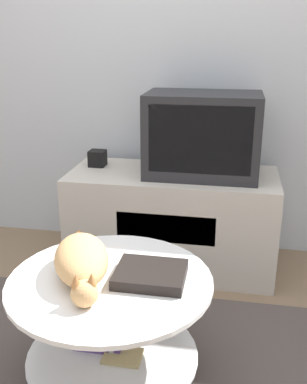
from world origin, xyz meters
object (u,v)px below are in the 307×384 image
object	(u,v)px
tv	(203,135)
cat	(82,260)
speaker	(98,158)
dvd_box	(151,274)

from	to	relation	value
tv	cat	distance (m)	1.09
speaker	cat	xyz separation A→B (m)	(0.26, -1.06, -0.09)
speaker	dvd_box	world-z (taller)	speaker
dvd_box	cat	bearing A→B (deg)	-174.71
tv	cat	world-z (taller)	tv
speaker	dvd_box	distance (m)	1.16
dvd_box	tv	bearing A→B (deg)	84.18
tv	dvd_box	bearing A→B (deg)	-95.82
tv	dvd_box	world-z (taller)	tv
dvd_box	cat	distance (m)	0.26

